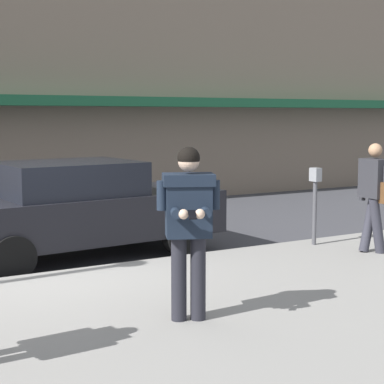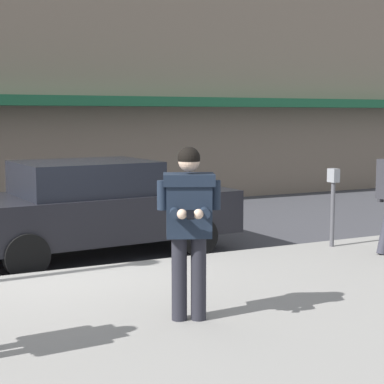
{
  "view_description": "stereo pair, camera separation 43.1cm",
  "coord_description": "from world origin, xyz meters",
  "views": [
    {
      "loc": [
        -2.49,
        -8.58,
        2.26
      ],
      "look_at": [
        0.72,
        -3.03,
        1.49
      ],
      "focal_mm": 60.0,
      "sensor_mm": 36.0,
      "label": 1
    },
    {
      "loc": [
        -2.12,
        -8.78,
        2.26
      ],
      "look_at": [
        0.72,
        -3.03,
        1.49
      ],
      "focal_mm": 60.0,
      "sensor_mm": 36.0,
      "label": 2
    }
  ],
  "objects": [
    {
      "name": "man_texting_on_phone",
      "position": [
        0.72,
        -2.96,
        1.25
      ],
      "size": [
        0.61,
        0.65,
        1.81
      ],
      "color": "#23232B",
      "rests_on": "sidewalk"
    },
    {
      "name": "pedestrian_with_bag",
      "position": [
        4.83,
        -1.54,
        1.11
      ],
      "size": [
        0.33,
        0.72,
        1.7
      ],
      "color": "#33333D",
      "rests_on": "sidewalk"
    },
    {
      "name": "curb_paint_line",
      "position": [
        1.0,
        0.05,
        0.0
      ],
      "size": [
        28.0,
        0.12,
        0.01
      ],
      "primitive_type": "cube",
      "color": "silver",
      "rests_on": "ground"
    },
    {
      "name": "parking_meter",
      "position": [
        4.45,
        -0.6,
        0.97
      ],
      "size": [
        0.12,
        0.18,
        1.27
      ],
      "color": "#4C4C51",
      "rests_on": "sidewalk"
    },
    {
      "name": "ground_plane",
      "position": [
        0.0,
        0.0,
        0.0
      ],
      "size": [
        80.0,
        80.0,
        0.0
      ],
      "primitive_type": "plane",
      "color": "#3D3D42"
    },
    {
      "name": "parked_sedan_mid",
      "position": [
        0.96,
        1.03,
        0.79
      ],
      "size": [
        4.63,
        2.19,
        1.54
      ],
      "color": "black",
      "rests_on": "ground"
    },
    {
      "name": "sidewalk",
      "position": [
        1.0,
        -2.85,
        0.07
      ],
      "size": [
        32.0,
        5.3,
        0.14
      ],
      "primitive_type": "cube",
      "color": "gray",
      "rests_on": "ground"
    }
  ]
}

